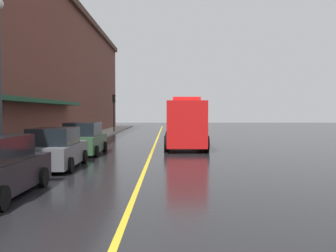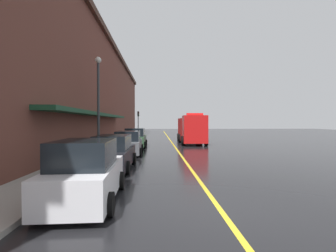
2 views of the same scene
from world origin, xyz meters
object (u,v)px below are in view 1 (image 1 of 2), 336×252
object	(u,v)px
traffic_light_near	(116,106)
parked_car_2	(57,149)
fire_truck	(187,124)
parking_meter_1	(59,136)
parking_meter_0	(28,143)
street_lamp_left	(1,65)
parked_car_3	(85,139)

from	to	relation	value
traffic_light_near	parked_car_2	bearing A→B (deg)	-87.16
fire_truck	parking_meter_1	xyz separation A→B (m)	(-7.51, -4.36, -0.54)
parking_meter_0	street_lamp_left	distance (m)	3.62
parking_meter_1	street_lamp_left	world-z (taller)	street_lamp_left
parking_meter_1	fire_truck	bearing A→B (deg)	30.17
street_lamp_left	traffic_light_near	distance (m)	28.25
traffic_light_near	parking_meter_0	bearing A→B (deg)	-90.13
traffic_light_near	fire_truck	bearing A→B (deg)	-67.40
parked_car_2	parking_meter_0	xyz separation A→B (m)	(-1.42, 0.39, 0.23)
street_lamp_left	traffic_light_near	xyz separation A→B (m)	(0.66, 28.21, -1.24)
traffic_light_near	parking_meter_1	bearing A→B (deg)	-90.16
fire_truck	parking_meter_1	world-z (taller)	fire_truck
street_lamp_left	traffic_light_near	world-z (taller)	street_lamp_left
fire_truck	street_lamp_left	size ratio (longest dim) A/B	1.20
parked_car_3	traffic_light_near	distance (m)	22.26
parking_meter_1	street_lamp_left	bearing A→B (deg)	-95.74
parked_car_3	street_lamp_left	size ratio (longest dim) A/B	0.64
street_lamp_left	parking_meter_1	bearing A→B (deg)	84.26
street_lamp_left	fire_truck	bearing A→B (deg)	51.88
fire_truck	parked_car_3	bearing A→B (deg)	-54.27
fire_truck	street_lamp_left	bearing A→B (deg)	-37.35
parking_meter_0	traffic_light_near	bearing A→B (deg)	89.87
parked_car_3	traffic_light_near	xyz separation A→B (m)	(-1.42, 22.09, 2.29)
parked_car_2	parking_meter_0	distance (m)	1.49
parked_car_2	parking_meter_1	size ratio (longest dim) A/B	3.44
parked_car_3	parking_meter_1	size ratio (longest dim) A/B	3.32
parking_meter_1	parked_car_3	bearing A→B (deg)	5.84
parking_meter_1	parked_car_2	bearing A→B (deg)	-74.49
parked_car_3	parking_meter_1	bearing A→B (deg)	96.17
parking_meter_0	parking_meter_1	size ratio (longest dim) A/B	1.00
fire_truck	traffic_light_near	xyz separation A→B (m)	(-7.44, 17.88, 1.55)
parked_car_3	traffic_light_near	bearing A→B (deg)	4.01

